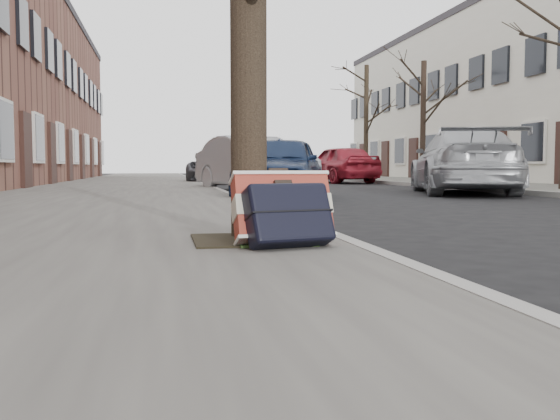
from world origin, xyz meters
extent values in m
cube|color=#64615B|center=(-3.70, 15.00, 0.06)|extent=(5.00, 70.00, 0.12)
cube|color=slate|center=(7.80, 15.00, 0.06)|extent=(4.00, 70.00, 0.12)
cube|color=black|center=(-2.00, 1.20, 0.13)|extent=(0.85, 0.85, 0.02)
cube|color=maroon|center=(-1.82, 0.87, 0.38)|extent=(0.70, 0.41, 0.52)
cube|color=black|center=(-1.80, 0.73, 0.35)|extent=(0.66, 0.48, 0.46)
imported|color=#152443|center=(-0.22, 9.27, 0.67)|extent=(2.76, 4.23, 1.34)
imported|color=#9DA0A5|center=(-0.24, 13.00, 0.75)|extent=(2.92, 4.79, 1.49)
imported|color=#3E3E43|center=(-0.31, 21.70, 0.64)|extent=(3.20, 5.02, 1.29)
imported|color=#9EA1A5|center=(4.75, 11.02, 0.78)|extent=(3.69, 5.80, 1.56)
imported|color=maroon|center=(4.57, 21.42, 0.77)|extent=(2.61, 4.78, 1.54)
cylinder|color=black|center=(7.20, 19.07, 2.40)|extent=(0.21, 0.21, 4.56)
cylinder|color=black|center=(7.20, 25.82, 2.85)|extent=(0.22, 0.22, 5.47)
camera|label=1|loc=(-2.65, -3.44, 0.68)|focal=40.00mm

